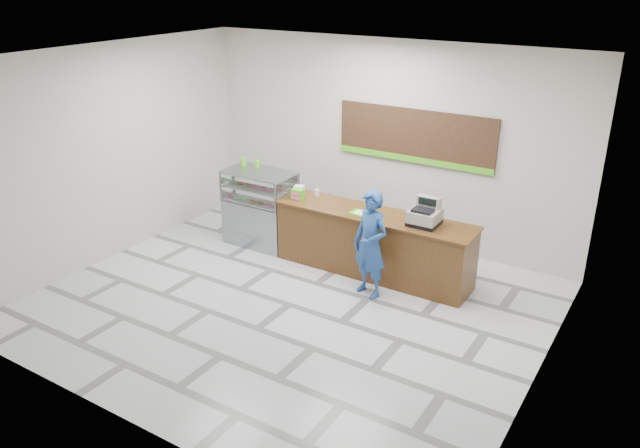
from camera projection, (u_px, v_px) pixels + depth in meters
The scene contains 16 objects.
floor at pixel (289, 305), 9.11m from camera, with size 7.00×7.00×0.00m, color silver.
back_wall at pixel (386, 142), 10.78m from camera, with size 7.00×7.00×0.00m, color beige.
ceiling at pixel (284, 59), 7.76m from camera, with size 7.00×7.00×0.00m, color silver.
sales_counter at pixel (373, 244), 9.85m from camera, with size 3.26×0.76×1.03m.
display_case at pixel (260, 207), 10.88m from camera, with size 1.22×0.72×1.33m.
menu_board at pixel (415, 137), 10.41m from camera, with size 2.80×0.06×0.90m.
cash_register at pixel (425, 215), 9.18m from camera, with size 0.43×0.45×0.40m.
card_terminal at pixel (416, 225), 9.18m from camera, with size 0.07×0.15×0.04m, color black.
serving_tray at pixel (361, 213), 9.63m from camera, with size 0.36×0.27×0.02m.
napkin_box at pixel (299, 190), 10.48m from camera, with size 0.15×0.15×0.13m, color white.
straw_cup at pixel (317, 193), 10.36m from camera, with size 0.08×0.08×0.12m, color silver.
promo_box at pixel (298, 194), 10.20m from camera, with size 0.20×0.13×0.18m, color #53BD1F.
donut_decal at pixel (378, 215), 9.58m from camera, with size 0.15×0.15×0.00m, color pink.
green_cup_left at pixel (243, 162), 10.89m from camera, with size 0.10×0.10×0.15m, color #53BD1F.
green_cup_right at pixel (257, 164), 10.83m from camera, with size 0.09×0.09×0.13m, color #53BD1F.
customer at pixel (371, 244), 9.10m from camera, with size 0.60×0.39×1.64m, color #22498C.
Camera 1 is at (4.60, -6.50, 4.59)m, focal length 35.00 mm.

